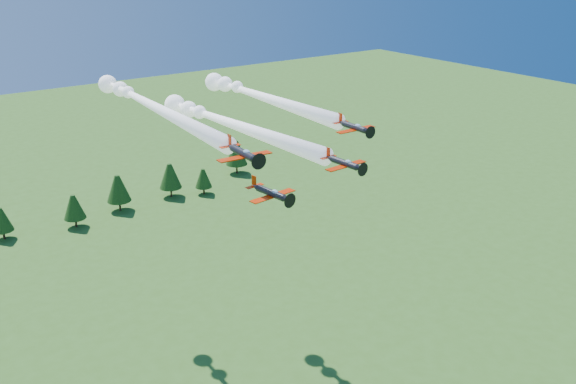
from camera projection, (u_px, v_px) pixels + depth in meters
plane_lead at (226, 122)px, 104.65m from camera, size 8.15×49.24×3.70m
plane_left at (150, 104)px, 113.42m from camera, size 8.65×62.32×3.70m
plane_right at (258, 95)px, 118.68m from camera, size 6.91×48.86×3.70m
plane_slot at (271, 193)px, 101.34m from camera, size 8.55×9.29×2.99m
treeline at (50, 203)px, 184.63m from camera, size 144.62×19.92×11.92m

